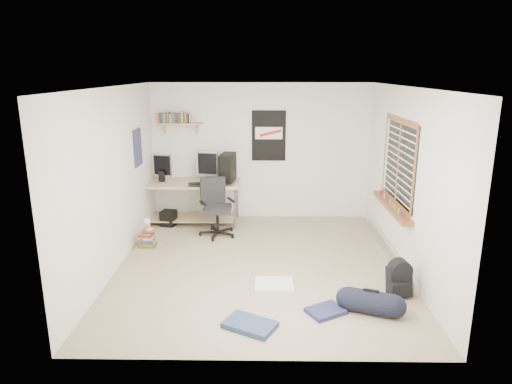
{
  "coord_description": "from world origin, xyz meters",
  "views": [
    {
      "loc": [
        0.04,
        -6.08,
        2.71
      ],
      "look_at": [
        -0.05,
        0.14,
        1.04
      ],
      "focal_mm": 32.0,
      "sensor_mm": 36.0,
      "label": 1
    }
  ],
  "objects_px": {
    "office_chair": "(217,207)",
    "duffel_bag": "(371,302)",
    "book_stack": "(149,238)",
    "desk": "(191,203)",
    "backpack": "(399,281)"
  },
  "relations": [
    {
      "from": "backpack",
      "to": "duffel_bag",
      "type": "bearing_deg",
      "value": -145.86
    },
    {
      "from": "duffel_bag",
      "to": "desk",
      "type": "bearing_deg",
      "value": 149.15
    },
    {
      "from": "desk",
      "to": "backpack",
      "type": "distance_m",
      "value": 4.08
    },
    {
      "from": "backpack",
      "to": "book_stack",
      "type": "height_order",
      "value": "backpack"
    },
    {
      "from": "desk",
      "to": "book_stack",
      "type": "xyz_separation_m",
      "value": [
        -0.49,
        -1.22,
        -0.21
      ]
    },
    {
      "from": "backpack",
      "to": "book_stack",
      "type": "bearing_deg",
      "value": 146.61
    },
    {
      "from": "backpack",
      "to": "book_stack",
      "type": "relative_size",
      "value": 0.82
    },
    {
      "from": "duffel_bag",
      "to": "book_stack",
      "type": "height_order",
      "value": "duffel_bag"
    },
    {
      "from": "book_stack",
      "to": "duffel_bag",
      "type": "bearing_deg",
      "value": -33.11
    },
    {
      "from": "office_chair",
      "to": "duffel_bag",
      "type": "height_order",
      "value": "office_chair"
    },
    {
      "from": "backpack",
      "to": "book_stack",
      "type": "distance_m",
      "value": 3.81
    },
    {
      "from": "office_chair",
      "to": "backpack",
      "type": "distance_m",
      "value": 3.25
    },
    {
      "from": "office_chair",
      "to": "duffel_bag",
      "type": "distance_m",
      "value": 3.26
    },
    {
      "from": "office_chair",
      "to": "desk",
      "type": "bearing_deg",
      "value": 104.67
    },
    {
      "from": "desk",
      "to": "backpack",
      "type": "relative_size",
      "value": 4.73
    }
  ]
}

